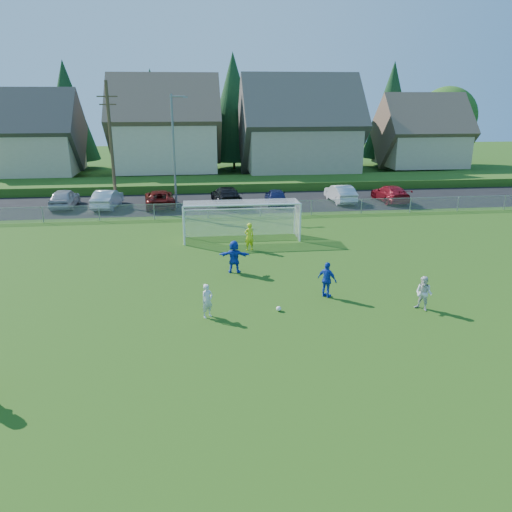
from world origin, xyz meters
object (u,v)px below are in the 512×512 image
Objects in this scene: player_white_b at (424,294)px; car_f at (340,193)px; car_e at (276,197)px; car_b at (107,199)px; player_blue_a at (327,280)px; car_g at (390,194)px; player_blue_b at (234,257)px; car_d at (226,196)px; car_a at (64,198)px; car_c at (160,199)px; goalkeeper at (249,237)px; player_white_a at (207,301)px; soccer_goal at (241,214)px; soccer_ball at (279,309)px.

player_white_b is 0.34× the size of car_f.
car_b is at bearing 0.65° from car_e.
player_blue_a is 23.16m from car_g.
car_f is at bearing -61.11° from player_blue_a.
player_blue_b is 0.35× the size of car_g.
player_white_b reaches higher than car_d.
car_a is 0.91× the size of car_c.
car_a is at bearing -0.98° from car_e.
goalkeeper is 16.73m from car_b.
player_blue_b reaches higher than player_white_a.
soccer_goal reaches higher than car_a.
car_e is 0.83× the size of car_g.
car_a is at bearing 122.10° from soccer_ball.
car_g is at bearing 173.13° from car_c.
player_blue_a is at bearing -20.02° from player_white_a.
car_d reaches higher than car_b.
player_white_a is at bearing 78.76° from car_d.
car_d is at bearing -3.47° from car_f.
soccer_goal is (2.50, 11.79, 0.89)m from player_white_a.
goalkeeper reaches higher than player_white_a.
car_e is 0.55× the size of soccer_goal.
player_blue_a reaches higher than car_c.
player_blue_b is 21.68m from car_a.
player_white_a is at bearing 50.49° from car_g.
soccer_ball is 0.05× the size of car_e.
car_a is at bearing -7.77° from car_d.
car_a is (-14.26, 22.73, 0.67)m from soccer_ball.
car_g is 17.30m from soccer_goal.
car_c is 0.68× the size of soccer_goal.
player_white_b reaches higher than car_g.
car_a is 17.59m from car_e.
car_b is 1.13× the size of car_e.
car_a is (-12.74, 17.55, -0.09)m from player_blue_b.
goalkeeper reaches higher than soccer_ball.
car_b is 14.01m from car_e.
car_f is (23.31, -0.59, -0.03)m from car_a.
player_blue_b is 0.23× the size of soccer_goal.
player_blue_b is 17.06m from car_d.
soccer_goal reaches higher than soccer_ball.
car_e is (17.56, -1.01, -0.09)m from car_a.
soccer_ball is 6.30m from player_white_b.
car_e is 10.91m from soccer_goal.
car_f is 14.32m from soccer_goal.
player_blue_b reaches higher than car_b.
player_white_a is 22.48m from car_c.
player_blue_b is 6.49m from soccer_goal.
car_a is at bearing -5.56° from player_blue_a.
player_white_b is at bearing -38.07° from player_white_a.
car_d is (-0.87, 22.24, 0.65)m from soccer_ball.
player_white_a is 0.32× the size of car_a.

